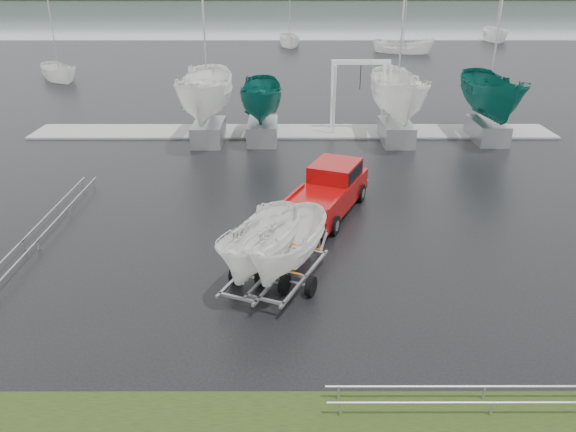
# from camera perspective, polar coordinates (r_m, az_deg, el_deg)

# --- Properties ---
(ground_plane) EXTENTS (120.00, 120.00, 0.00)m
(ground_plane) POSITION_cam_1_polar(r_m,az_deg,el_deg) (20.86, 0.83, -0.92)
(ground_plane) COLOR black
(ground_plane) RESTS_ON ground
(lake) EXTENTS (300.00, 300.00, 0.00)m
(lake) POSITION_cam_1_polar(r_m,az_deg,el_deg) (119.28, 0.10, 19.52)
(lake) COLOR slate
(lake) RESTS_ON ground
(dock) EXTENTS (30.00, 3.00, 0.12)m
(dock) POSITION_cam_1_polar(r_m,az_deg,el_deg) (33.11, 0.50, 8.58)
(dock) COLOR #969691
(dock) RESTS_ON ground
(pickup_truck) EXTENTS (3.74, 5.64, 1.78)m
(pickup_truck) POSITION_cam_1_polar(r_m,az_deg,el_deg) (21.81, 4.23, 2.80)
(pickup_truck) COLOR #840707
(pickup_truck) RESTS_ON ground
(trailer_hitched) EXTENTS (2.48, 3.78, 4.74)m
(trailer_hitched) POSITION_cam_1_polar(r_m,az_deg,el_deg) (15.89, -2.76, 1.06)
(trailer_hitched) COLOR #999CA2
(trailer_hitched) RESTS_ON ground
(trailer_parked) EXTENTS (2.53, 3.77, 4.74)m
(trailer_parked) POSITION_cam_1_polar(r_m,az_deg,el_deg) (15.77, 0.04, 0.92)
(trailer_parked) COLOR #999CA2
(trailer_parked) RESTS_ON ground
(boat_hoist) EXTENTS (3.30, 2.18, 4.12)m
(boat_hoist) POSITION_cam_1_polar(r_m,az_deg,el_deg) (32.78, 7.32, 12.94)
(boat_hoist) COLOR silver
(boat_hoist) RESTS_ON ground
(keelboat_0) EXTENTS (2.81, 3.20, 10.99)m
(keelboat_0) POSITION_cam_1_polar(r_m,az_deg,el_deg) (30.56, -8.48, 15.53)
(keelboat_0) COLOR #999CA2
(keelboat_0) RESTS_ON ground
(keelboat_1) EXTENTS (2.24, 3.20, 7.05)m
(keelboat_1) POSITION_cam_1_polar(r_m,az_deg,el_deg) (30.63, -2.68, 13.97)
(keelboat_1) COLOR #999CA2
(keelboat_1) RESTS_ON ground
(keelboat_2) EXTENTS (2.73, 3.20, 10.91)m
(keelboat_2) POSITION_cam_1_polar(r_m,az_deg,el_deg) (30.85, 11.46, 15.18)
(keelboat_2) COLOR #999CA2
(keelboat_2) RESTS_ON ground
(keelboat_3) EXTENTS (2.57, 3.20, 10.75)m
(keelboat_3) POSITION_cam_1_polar(r_m,az_deg,el_deg) (32.53, 20.41, 14.17)
(keelboat_3) COLOR #999CA2
(keelboat_3) RESTS_ON ground
(mast_rack_0) EXTENTS (0.56, 6.50, 0.06)m
(mast_rack_0) POSITION_cam_1_polar(r_m,az_deg,el_deg) (23.31, -21.92, 0.95)
(mast_rack_0) COLOR #999CA2
(mast_rack_0) RESTS_ON ground
(mast_rack_2) EXTENTS (7.00, 0.56, 0.06)m
(mast_rack_2) POSITION_cam_1_polar(r_m,az_deg,el_deg) (13.33, 19.74, -16.70)
(mast_rack_2) COLOR #999CA2
(mast_rack_2) RESTS_ON ground
(moored_boat_0) EXTENTS (3.21, 3.22, 11.02)m
(moored_boat_0) POSITION_cam_1_polar(r_m,az_deg,el_deg) (53.46, -22.11, 12.68)
(moored_boat_0) COLOR white
(moored_boat_0) RESTS_ON ground
(moored_boat_1) EXTENTS (2.60, 2.66, 11.24)m
(moored_boat_1) POSITION_cam_1_polar(r_m,az_deg,el_deg) (72.89, 0.18, 16.86)
(moored_boat_1) COLOR white
(moored_boat_1) RESTS_ON ground
(moored_boat_2) EXTENTS (3.29, 3.25, 11.46)m
(moored_boat_2) POSITION_cam_1_polar(r_m,az_deg,el_deg) (67.99, 11.57, 15.91)
(moored_boat_2) COLOR white
(moored_boat_2) RESTS_ON ground
(moored_boat_3) EXTENTS (3.16, 3.23, 11.75)m
(moored_boat_3) POSITION_cam_1_polar(r_m,az_deg,el_deg) (83.36, 20.23, 16.35)
(moored_boat_3) COLOR white
(moored_boat_3) RESTS_ON ground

